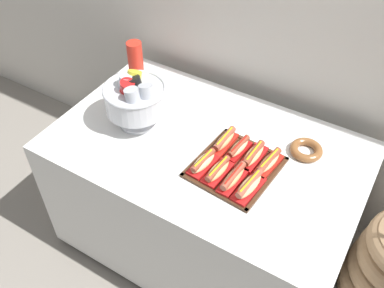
{
  "coord_description": "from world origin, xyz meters",
  "views": [
    {
      "loc": [
        0.66,
        -1.23,
        2.11
      ],
      "look_at": [
        -0.06,
        -0.04,
        0.77
      ],
      "focal_mm": 39.9,
      "sensor_mm": 36.0,
      "label": 1
    }
  ],
  "objects_px": {
    "buffet_table": "(205,196)",
    "serving_tray": "(235,167)",
    "hot_dog_1": "(218,171)",
    "donut": "(306,150)",
    "hot_dog_4": "(224,141)",
    "hot_dog_3": "(249,186)",
    "hot_dog_2": "(233,178)",
    "hot_dog_0": "(203,163)",
    "hot_dog_6": "(253,155)",
    "hot_dog_7": "(269,163)",
    "punch_bowl": "(135,98)",
    "cup_stack": "(136,64)",
    "hot_dog_5": "(238,148)"
  },
  "relations": [
    {
      "from": "hot_dog_1",
      "to": "donut",
      "type": "xyz_separation_m",
      "value": [
        0.27,
        0.33,
        -0.01
      ]
    },
    {
      "from": "hot_dog_7",
      "to": "punch_bowl",
      "type": "xyz_separation_m",
      "value": [
        -0.65,
        -0.05,
        0.12
      ]
    },
    {
      "from": "punch_bowl",
      "to": "cup_stack",
      "type": "bearing_deg",
      "value": 126.58
    },
    {
      "from": "hot_dog_0",
      "to": "hot_dog_3",
      "type": "xyz_separation_m",
      "value": [
        0.22,
        -0.02,
        0.0
      ]
    },
    {
      "from": "hot_dog_2",
      "to": "hot_dog_5",
      "type": "bearing_deg",
      "value": 109.61
    },
    {
      "from": "hot_dog_3",
      "to": "donut",
      "type": "xyz_separation_m",
      "value": [
        0.12,
        0.34,
        -0.02
      ]
    },
    {
      "from": "hot_dog_0",
      "to": "hot_dog_4",
      "type": "xyz_separation_m",
      "value": [
        0.01,
        0.16,
        0.0
      ]
    },
    {
      "from": "buffet_table",
      "to": "hot_dog_4",
      "type": "xyz_separation_m",
      "value": [
        0.07,
        0.03,
        0.4
      ]
    },
    {
      "from": "hot_dog_5",
      "to": "hot_dog_7",
      "type": "distance_m",
      "value": 0.15
    },
    {
      "from": "donut",
      "to": "serving_tray",
      "type": "bearing_deg",
      "value": -132.43
    },
    {
      "from": "serving_tray",
      "to": "hot_dog_2",
      "type": "distance_m",
      "value": 0.1
    },
    {
      "from": "donut",
      "to": "hot_dog_6",
      "type": "bearing_deg",
      "value": -137.22
    },
    {
      "from": "hot_dog_2",
      "to": "hot_dog_6",
      "type": "relative_size",
      "value": 1.0
    },
    {
      "from": "hot_dog_1",
      "to": "hot_dog_7",
      "type": "relative_size",
      "value": 0.97
    },
    {
      "from": "hot_dog_1",
      "to": "cup_stack",
      "type": "bearing_deg",
      "value": 152.11
    },
    {
      "from": "hot_dog_7",
      "to": "hot_dog_3",
      "type": "bearing_deg",
      "value": -94.84
    },
    {
      "from": "hot_dog_6",
      "to": "hot_dog_2",
      "type": "bearing_deg",
      "value": -94.84
    },
    {
      "from": "buffet_table",
      "to": "serving_tray",
      "type": "bearing_deg",
      "value": -18.79
    },
    {
      "from": "hot_dog_1",
      "to": "punch_bowl",
      "type": "relative_size",
      "value": 0.58
    },
    {
      "from": "hot_dog_0",
      "to": "cup_stack",
      "type": "xyz_separation_m",
      "value": [
        -0.61,
        0.36,
        0.09
      ]
    },
    {
      "from": "serving_tray",
      "to": "punch_bowl",
      "type": "xyz_separation_m",
      "value": [
        -0.53,
        0.02,
        0.15
      ]
    },
    {
      "from": "hot_dog_4",
      "to": "hot_dog_5",
      "type": "bearing_deg",
      "value": -4.84
    },
    {
      "from": "hot_dog_3",
      "to": "hot_dog_7",
      "type": "relative_size",
      "value": 1.05
    },
    {
      "from": "serving_tray",
      "to": "punch_bowl",
      "type": "distance_m",
      "value": 0.55
    },
    {
      "from": "punch_bowl",
      "to": "cup_stack",
      "type": "xyz_separation_m",
      "value": [
        -0.19,
        0.26,
        -0.03
      ]
    },
    {
      "from": "hot_dog_3",
      "to": "hot_dog_5",
      "type": "distance_m",
      "value": 0.22
    },
    {
      "from": "hot_dog_1",
      "to": "hot_dog_4",
      "type": "relative_size",
      "value": 0.98
    },
    {
      "from": "hot_dog_3",
      "to": "hot_dog_6",
      "type": "relative_size",
      "value": 1.02
    },
    {
      "from": "hot_dog_0",
      "to": "hot_dog_4",
      "type": "height_order",
      "value": "hot_dog_4"
    },
    {
      "from": "buffet_table",
      "to": "hot_dog_7",
      "type": "distance_m",
      "value": 0.5
    },
    {
      "from": "hot_dog_1",
      "to": "punch_bowl",
      "type": "distance_m",
      "value": 0.51
    },
    {
      "from": "hot_dog_5",
      "to": "donut",
      "type": "distance_m",
      "value": 0.3
    },
    {
      "from": "punch_bowl",
      "to": "cup_stack",
      "type": "relative_size",
      "value": 1.19
    },
    {
      "from": "hot_dog_7",
      "to": "cup_stack",
      "type": "xyz_separation_m",
      "value": [
        -0.85,
        0.21,
        0.09
      ]
    },
    {
      "from": "serving_tray",
      "to": "punch_bowl",
      "type": "height_order",
      "value": "punch_bowl"
    },
    {
      "from": "hot_dog_4",
      "to": "donut",
      "type": "distance_m",
      "value": 0.37
    },
    {
      "from": "serving_tray",
      "to": "hot_dog_7",
      "type": "xyz_separation_m",
      "value": [
        0.12,
        0.07,
        0.03
      ]
    },
    {
      "from": "hot_dog_0",
      "to": "hot_dog_2",
      "type": "xyz_separation_m",
      "value": [
        0.15,
        -0.01,
        0.0
      ]
    },
    {
      "from": "hot_dog_6",
      "to": "cup_stack",
      "type": "xyz_separation_m",
      "value": [
        -0.77,
        0.2,
        0.09
      ]
    },
    {
      "from": "cup_stack",
      "to": "donut",
      "type": "bearing_deg",
      "value": -2.15
    },
    {
      "from": "hot_dog_1",
      "to": "hot_dog_3",
      "type": "xyz_separation_m",
      "value": [
        0.15,
        -0.01,
        0.0
      ]
    },
    {
      "from": "hot_dog_3",
      "to": "hot_dog_5",
      "type": "height_order",
      "value": "hot_dog_3"
    },
    {
      "from": "hot_dog_4",
      "to": "cup_stack",
      "type": "bearing_deg",
      "value": 162.95
    },
    {
      "from": "hot_dog_2",
      "to": "hot_dog_0",
      "type": "bearing_deg",
      "value": 175.16
    },
    {
      "from": "hot_dog_7",
      "to": "punch_bowl",
      "type": "bearing_deg",
      "value": -175.55
    },
    {
      "from": "hot_dog_2",
      "to": "punch_bowl",
      "type": "xyz_separation_m",
      "value": [
        -0.56,
        0.11,
        0.12
      ]
    },
    {
      "from": "hot_dog_0",
      "to": "hot_dog_1",
      "type": "xyz_separation_m",
      "value": [
        0.07,
        -0.01,
        -0.0
      ]
    },
    {
      "from": "hot_dog_6",
      "to": "hot_dog_7",
      "type": "distance_m",
      "value": 0.08
    },
    {
      "from": "hot_dog_4",
      "to": "hot_dog_3",
      "type": "bearing_deg",
      "value": -41.09
    },
    {
      "from": "hot_dog_4",
      "to": "cup_stack",
      "type": "height_order",
      "value": "cup_stack"
    }
  ]
}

